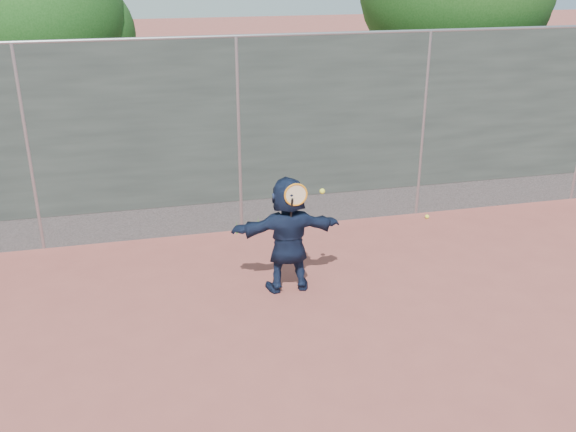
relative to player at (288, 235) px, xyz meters
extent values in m
plane|color=#9E4C42|center=(-0.27, -1.45, -0.77)|extent=(80.00, 80.00, 0.00)
imported|color=#15203B|center=(0.00, 0.00, 0.00)|extent=(1.44, 0.49, 1.54)
sphere|color=#F2F737|center=(2.81, 1.78, -0.74)|extent=(0.07, 0.07, 0.07)
cube|color=#38423D|center=(-0.27, 2.05, 0.98)|extent=(20.00, 0.04, 2.50)
cube|color=slate|center=(-0.27, 2.05, -0.52)|extent=(20.00, 0.03, 0.50)
cylinder|color=gray|center=(-0.27, 2.05, 2.23)|extent=(20.00, 0.05, 0.05)
cylinder|color=gray|center=(-3.27, 2.05, 0.73)|extent=(0.06, 0.06, 3.00)
cylinder|color=gray|center=(-0.27, 2.05, 0.73)|extent=(0.06, 0.06, 3.00)
cylinder|color=gray|center=(2.73, 2.05, 0.73)|extent=(0.06, 0.06, 3.00)
torus|color=orange|center=(0.05, -0.20, 0.61)|extent=(0.29, 0.03, 0.29)
cylinder|color=beige|center=(0.05, -0.20, 0.61)|extent=(0.25, 0.01, 0.25)
cylinder|color=black|center=(0.00, -0.18, 0.41)|extent=(0.03, 0.13, 0.33)
sphere|color=#F2F737|center=(0.40, -0.13, 0.60)|extent=(0.07, 0.07, 0.07)
cylinder|color=#382314|center=(4.23, 4.25, 0.53)|extent=(0.28, 0.28, 2.60)
sphere|color=#23561C|center=(4.95, 4.45, 2.46)|extent=(2.52, 2.52, 2.52)
cylinder|color=#382314|center=(-3.27, 5.05, 0.33)|extent=(0.28, 0.28, 2.20)
sphere|color=#23561C|center=(-3.27, 5.05, 2.26)|extent=(3.00, 3.00, 3.00)
sphere|color=#23561C|center=(-2.67, 5.25, 1.96)|extent=(2.10, 2.10, 2.10)
cone|color=#387226|center=(-0.02, 1.93, -0.64)|extent=(0.03, 0.03, 0.26)
cone|color=#387226|center=(0.28, 1.95, -0.62)|extent=(0.03, 0.03, 0.30)
cone|color=#387226|center=(-0.37, 1.91, -0.66)|extent=(0.03, 0.03, 0.22)
camera|label=1|loc=(-1.74, -7.26, 3.33)|focal=40.00mm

